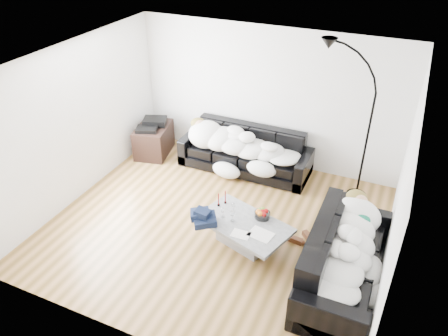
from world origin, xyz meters
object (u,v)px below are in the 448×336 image
at_px(sleeper_right, 348,245).
at_px(candle_right, 225,197).
at_px(fruit_bowl, 262,213).
at_px(wine_glass_a, 233,207).
at_px(sofa_right, 345,258).
at_px(sleeper_back, 244,141).
at_px(candle_left, 219,200).
at_px(stereo, 152,123).
at_px(av_cabinet, 154,140).
at_px(floor_lamp, 367,136).
at_px(wine_glass_c, 232,216).
at_px(shoes, 301,238).
at_px(wine_glass_b, 223,213).
at_px(coffee_table, 244,233).
at_px(sofa_back, 245,151).

height_order(sleeper_right, candle_right, sleeper_right).
xyz_separation_m(fruit_bowl, wine_glass_a, (-0.44, -0.05, 0.01)).
bearing_deg(wine_glass_a, sleeper_right, -11.57).
distance_m(sofa_right, sleeper_back, 3.08).
xyz_separation_m(candle_left, stereo, (-2.15, 1.57, 0.16)).
distance_m(wine_glass_a, av_cabinet, 2.91).
bearing_deg(fruit_bowl, floor_lamp, 56.62).
distance_m(wine_glass_c, shoes, 1.13).
distance_m(wine_glass_b, shoes, 1.26).
bearing_deg(shoes, av_cabinet, 177.31).
bearing_deg(coffee_table, wine_glass_b, -179.25).
distance_m(fruit_bowl, shoes, 0.73).
height_order(sleeper_right, shoes, sleeper_right).
bearing_deg(stereo, shoes, -43.16).
distance_m(sofa_right, wine_glass_a, 1.77).
bearing_deg(sofa_right, wine_glass_a, 78.43).
bearing_deg(shoes, candle_right, -156.86).
bearing_deg(coffee_table, stereo, 146.00).
height_order(sofa_right, floor_lamp, floor_lamp).
distance_m(coffee_table, av_cabinet, 3.21).
bearing_deg(wine_glass_c, sofa_back, 106.67).
bearing_deg(sleeper_right, sleeper_back, 47.19).
height_order(candle_left, shoes, candle_left).
bearing_deg(shoes, fruit_bowl, -143.05).
relative_size(fruit_bowl, candle_right, 1.05).
xyz_separation_m(wine_glass_c, shoes, (0.95, 0.44, -0.43)).
xyz_separation_m(wine_glass_b, candle_right, (-0.11, 0.33, 0.03)).
height_order(sofa_right, sleeper_back, sofa_right).
bearing_deg(fruit_bowl, sleeper_right, -17.39).
distance_m(candle_right, stereo, 2.66).
relative_size(sofa_back, wine_glass_c, 13.75).
relative_size(sofa_right, sleeper_right, 1.17).
relative_size(wine_glass_a, shoes, 0.40).
bearing_deg(floor_lamp, candle_left, -132.60).
xyz_separation_m(fruit_bowl, wine_glass_b, (-0.53, -0.23, 0.01)).
relative_size(sleeper_back, floor_lamp, 0.89).
distance_m(fruit_bowl, wine_glass_b, 0.58).
bearing_deg(shoes, wine_glass_a, -147.88).
height_order(sofa_back, av_cabinet, sofa_back).
height_order(wine_glass_b, candle_right, candle_right).
distance_m(wine_glass_b, av_cabinet, 2.94).
bearing_deg(shoes, stereo, 177.31).
xyz_separation_m(fruit_bowl, candle_left, (-0.71, -0.00, 0.04)).
height_order(sofa_back, shoes, sofa_back).
distance_m(candle_right, av_cabinet, 2.66).
xyz_separation_m(sleeper_right, wine_glass_c, (-1.66, 0.15, -0.17)).
height_order(wine_glass_a, shoes, wine_glass_a).
xyz_separation_m(coffee_table, fruit_bowl, (0.20, 0.23, 0.27)).
height_order(coffee_table, av_cabinet, av_cabinet).
relative_size(sofa_back, candle_left, 11.04).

